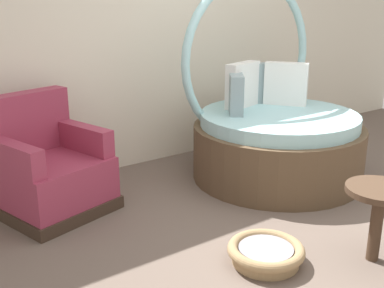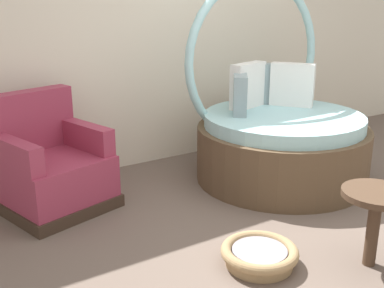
% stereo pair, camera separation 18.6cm
% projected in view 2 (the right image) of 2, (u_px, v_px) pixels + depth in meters
% --- Properties ---
extents(ground_plane, '(8.00, 8.00, 0.02)m').
position_uv_depth(ground_plane, '(320.00, 237.00, 3.46)').
color(ground_plane, '#66564C').
extents(back_wall, '(8.00, 0.12, 2.70)m').
position_uv_depth(back_wall, '(169.00, 30.00, 4.82)').
color(back_wall, silver).
rests_on(back_wall, ground_plane).
extents(round_daybed, '(1.61, 1.61, 1.90)m').
position_uv_depth(round_daybed, '(278.00, 135.00, 4.48)').
color(round_daybed, brown).
rests_on(round_daybed, ground_plane).
extents(red_armchair, '(0.98, 0.98, 0.94)m').
position_uv_depth(red_armchair, '(50.00, 168.00, 3.88)').
color(red_armchair, '#38281E').
rests_on(red_armchair, ground_plane).
extents(pet_basket, '(0.51, 0.51, 0.13)m').
position_uv_depth(pet_basket, '(259.00, 255.00, 3.08)').
color(pet_basket, '#9E7F56').
rests_on(pet_basket, ground_plane).
extents(side_table, '(0.44, 0.44, 0.52)m').
position_uv_depth(side_table, '(376.00, 205.00, 2.97)').
color(side_table, '#473323').
rests_on(side_table, ground_plane).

